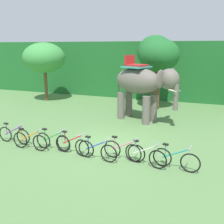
{
  "coord_description": "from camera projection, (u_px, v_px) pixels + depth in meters",
  "views": [
    {
      "loc": [
        3.83,
        -9.78,
        4.27
      ],
      "look_at": [
        -0.1,
        1.0,
        1.3
      ],
      "focal_mm": 40.81,
      "sensor_mm": 36.0,
      "label": 1
    }
  ],
  "objects": [
    {
      "name": "ground_plane",
      "position": [
        106.0,
        146.0,
        11.23
      ],
      "size": [
        80.0,
        80.0,
        0.0
      ],
      "primitive_type": "plane",
      "color": "#567F47"
    },
    {
      "name": "foliage_hedge",
      "position": [
        160.0,
        68.0,
        22.94
      ],
      "size": [
        36.0,
        6.0,
        4.66
      ],
      "primitive_type": "cube",
      "color": "#1E6028",
      "rests_on": "ground"
    },
    {
      "name": "tree_right",
      "position": [
        44.0,
        58.0,
        19.87
      ],
      "size": [
        3.26,
        3.26,
        4.57
      ],
      "color": "brown",
      "rests_on": "ground"
    },
    {
      "name": "tree_far_right",
      "position": [
        155.0,
        53.0,
        18.23
      ],
      "size": [
        2.56,
        2.56,
        5.05
      ],
      "color": "brown",
      "rests_on": "ground"
    },
    {
      "name": "tree_center",
      "position": [
        159.0,
        56.0,
        16.94
      ],
      "size": [
        2.74,
        2.74,
        4.81
      ],
      "color": "brown",
      "rests_on": "ground"
    },
    {
      "name": "elephant",
      "position": [
        142.0,
        84.0,
        14.47
      ],
      "size": [
        4.21,
        2.83,
        3.78
      ],
      "color": "#665E56",
      "rests_on": "ground"
    },
    {
      "name": "bike_purple",
      "position": [
        14.0,
        135.0,
        11.51
      ],
      "size": [
        1.71,
        0.52,
        0.92
      ],
      "color": "black",
      "rests_on": "ground"
    },
    {
      "name": "bike_orange",
      "position": [
        30.0,
        141.0,
        10.78
      ],
      "size": [
        1.71,
        0.52,
        0.92
      ],
      "color": "black",
      "rests_on": "ground"
    },
    {
      "name": "bike_green",
      "position": [
        53.0,
        141.0,
        10.71
      ],
      "size": [
        1.71,
        0.52,
        0.92
      ],
      "color": "black",
      "rests_on": "ground"
    },
    {
      "name": "bike_red",
      "position": [
        72.0,
        145.0,
        10.35
      ],
      "size": [
        1.68,
        0.56,
        0.92
      ],
      "color": "black",
      "rests_on": "ground"
    },
    {
      "name": "bike_blue",
      "position": [
        97.0,
        150.0,
        9.79
      ],
      "size": [
        1.7,
        0.52,
        0.92
      ],
      "color": "black",
      "rests_on": "ground"
    },
    {
      "name": "bike_pink",
      "position": [
        124.0,
        150.0,
        9.78
      ],
      "size": [
        1.71,
        0.52,
        0.92
      ],
      "color": "black",
      "rests_on": "ground"
    },
    {
      "name": "bike_white",
      "position": [
        145.0,
        155.0,
        9.34
      ],
      "size": [
        1.67,
        0.61,
        0.92
      ],
      "color": "black",
      "rests_on": "ground"
    },
    {
      "name": "bike_teal",
      "position": [
        176.0,
        159.0,
        9.02
      ],
      "size": [
        1.7,
        0.52,
        0.92
      ],
      "color": "black",
      "rests_on": "ground"
    }
  ]
}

